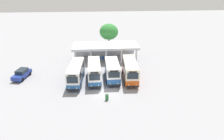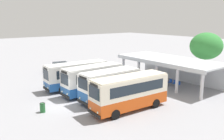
{
  "view_description": "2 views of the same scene",
  "coord_description": "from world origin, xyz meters",
  "px_view_note": "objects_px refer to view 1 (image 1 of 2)",
  "views": [
    {
      "loc": [
        -1.0,
        -29.16,
        16.6
      ],
      "look_at": [
        1.69,
        5.51,
        1.52
      ],
      "focal_mm": 33.88,
      "sensor_mm": 36.0,
      "label": 1
    },
    {
      "loc": [
        20.85,
        -9.76,
        8.59
      ],
      "look_at": [
        -1.65,
        7.6,
        2.41
      ],
      "focal_mm": 38.24,
      "sensor_mm": 36.0,
      "label": 2
    }
  ],
  "objects_px": {
    "parked_car_flank": "(22,74)",
    "waiting_chair_end_by_column": "(100,58)",
    "waiting_chair_fourth_seat": "(109,58)",
    "waiting_chair_middle_seat": "(106,58)",
    "waiting_chair_far_end_seat": "(115,58)",
    "city_bus_nearest_orange": "(76,72)",
    "city_bus_second_in_row": "(94,71)",
    "waiting_chair_fifth_seat": "(112,58)",
    "city_bus_middle_cream": "(112,70)",
    "city_bus_fourth_amber": "(130,70)",
    "waiting_chair_second_from_end": "(103,58)",
    "litter_bin_apron": "(107,97)"
  },
  "relations": [
    {
      "from": "city_bus_second_in_row",
      "to": "waiting_chair_middle_seat",
      "type": "height_order",
      "value": "city_bus_second_in_row"
    },
    {
      "from": "city_bus_fourth_amber",
      "to": "waiting_chair_far_end_seat",
      "type": "relative_size",
      "value": 9.31
    },
    {
      "from": "city_bus_fourth_amber",
      "to": "waiting_chair_middle_seat",
      "type": "relative_size",
      "value": 9.31
    },
    {
      "from": "city_bus_middle_cream",
      "to": "waiting_chair_second_from_end",
      "type": "xyz_separation_m",
      "value": [
        -1.28,
        9.7,
        -1.29
      ]
    },
    {
      "from": "waiting_chair_end_by_column",
      "to": "waiting_chair_fifth_seat",
      "type": "height_order",
      "value": "same"
    },
    {
      "from": "waiting_chair_middle_seat",
      "to": "waiting_chair_fifth_seat",
      "type": "distance_m",
      "value": 1.36
    },
    {
      "from": "city_bus_nearest_orange",
      "to": "waiting_chair_far_end_seat",
      "type": "relative_size",
      "value": 9.41
    },
    {
      "from": "parked_car_flank",
      "to": "waiting_chair_far_end_seat",
      "type": "xyz_separation_m",
      "value": [
        17.68,
        7.77,
        -0.3
      ]
    },
    {
      "from": "city_bus_middle_cream",
      "to": "city_bus_fourth_amber",
      "type": "xyz_separation_m",
      "value": [
        3.16,
        -0.05,
        0.03
      ]
    },
    {
      "from": "city_bus_nearest_orange",
      "to": "waiting_chair_far_end_seat",
      "type": "distance_m",
      "value": 12.76
    },
    {
      "from": "city_bus_second_in_row",
      "to": "waiting_chair_second_from_end",
      "type": "height_order",
      "value": "city_bus_second_in_row"
    },
    {
      "from": "waiting_chair_fifth_seat",
      "to": "waiting_chair_second_from_end",
      "type": "bearing_deg",
      "value": -177.88
    },
    {
      "from": "city_bus_nearest_orange",
      "to": "city_bus_fourth_amber",
      "type": "relative_size",
      "value": 1.01
    },
    {
      "from": "waiting_chair_end_by_column",
      "to": "litter_bin_apron",
      "type": "bearing_deg",
      "value": -87.88
    },
    {
      "from": "city_bus_middle_cream",
      "to": "waiting_chair_middle_seat",
      "type": "height_order",
      "value": "city_bus_middle_cream"
    },
    {
      "from": "city_bus_fourth_amber",
      "to": "waiting_chair_fifth_seat",
      "type": "xyz_separation_m",
      "value": [
        -2.41,
        9.82,
        -1.32
      ]
    },
    {
      "from": "parked_car_flank",
      "to": "waiting_chair_far_end_seat",
      "type": "relative_size",
      "value": 5.24
    },
    {
      "from": "parked_car_flank",
      "to": "city_bus_nearest_orange",
      "type": "bearing_deg",
      "value": -13.02
    },
    {
      "from": "waiting_chair_fifth_seat",
      "to": "litter_bin_apron",
      "type": "distance_m",
      "value": 16.77
    },
    {
      "from": "city_bus_second_in_row",
      "to": "parked_car_flank",
      "type": "distance_m",
      "value": 13.28
    },
    {
      "from": "waiting_chair_middle_seat",
      "to": "waiting_chair_fifth_seat",
      "type": "xyz_separation_m",
      "value": [
        1.35,
        0.1,
        0.0
      ]
    },
    {
      "from": "waiting_chair_end_by_column",
      "to": "litter_bin_apron",
      "type": "xyz_separation_m",
      "value": [
        0.61,
        -16.57,
        -0.07
      ]
    },
    {
      "from": "waiting_chair_end_by_column",
      "to": "waiting_chair_fourth_seat",
      "type": "distance_m",
      "value": 2.03
    },
    {
      "from": "waiting_chair_middle_seat",
      "to": "waiting_chair_fourth_seat",
      "type": "xyz_separation_m",
      "value": [
        0.68,
        0.12,
        0.0
      ]
    },
    {
      "from": "waiting_chair_end_by_column",
      "to": "waiting_chair_far_end_seat",
      "type": "distance_m",
      "value": 3.38
    },
    {
      "from": "city_bus_fourth_amber",
      "to": "waiting_chair_middle_seat",
      "type": "bearing_deg",
      "value": 111.15
    },
    {
      "from": "waiting_chair_far_end_seat",
      "to": "waiting_chair_fourth_seat",
      "type": "bearing_deg",
      "value": 175.52
    },
    {
      "from": "waiting_chair_second_from_end",
      "to": "waiting_chair_middle_seat",
      "type": "height_order",
      "value": "same"
    },
    {
      "from": "waiting_chair_middle_seat",
      "to": "waiting_chair_fourth_seat",
      "type": "height_order",
      "value": "same"
    },
    {
      "from": "waiting_chair_middle_seat",
      "to": "waiting_chair_far_end_seat",
      "type": "height_order",
      "value": "same"
    },
    {
      "from": "city_bus_middle_cream",
      "to": "waiting_chair_far_end_seat",
      "type": "relative_size",
      "value": 7.79
    },
    {
      "from": "waiting_chair_fourth_seat",
      "to": "waiting_chair_middle_seat",
      "type": "bearing_deg",
      "value": -169.55
    },
    {
      "from": "waiting_chair_middle_seat",
      "to": "litter_bin_apron",
      "type": "height_order",
      "value": "litter_bin_apron"
    },
    {
      "from": "parked_car_flank",
      "to": "waiting_chair_fifth_seat",
      "type": "distance_m",
      "value": 18.73
    },
    {
      "from": "city_bus_middle_cream",
      "to": "waiting_chair_fourth_seat",
      "type": "xyz_separation_m",
      "value": [
        0.07,
        9.8,
        -1.29
      ]
    },
    {
      "from": "waiting_chair_middle_seat",
      "to": "city_bus_second_in_row",
      "type": "bearing_deg",
      "value": -104.69
    },
    {
      "from": "city_bus_nearest_orange",
      "to": "city_bus_second_in_row",
      "type": "relative_size",
      "value": 1.09
    },
    {
      "from": "city_bus_second_in_row",
      "to": "waiting_chair_second_from_end",
      "type": "relative_size",
      "value": 8.61
    },
    {
      "from": "waiting_chair_far_end_seat",
      "to": "city_bus_nearest_orange",
      "type": "bearing_deg",
      "value": -127.55
    },
    {
      "from": "parked_car_flank",
      "to": "waiting_chair_end_by_column",
      "type": "height_order",
      "value": "parked_car_flank"
    },
    {
      "from": "city_bus_middle_cream",
      "to": "waiting_chair_middle_seat",
      "type": "relative_size",
      "value": 7.79
    },
    {
      "from": "city_bus_middle_cream",
      "to": "parked_car_flank",
      "type": "relative_size",
      "value": 1.48
    },
    {
      "from": "city_bus_fourth_amber",
      "to": "parked_car_flank",
      "type": "xyz_separation_m",
      "value": [
        -19.41,
        1.96,
        -1.02
      ]
    },
    {
      "from": "waiting_chair_second_from_end",
      "to": "waiting_chair_middle_seat",
      "type": "distance_m",
      "value": 0.68
    },
    {
      "from": "city_bus_second_in_row",
      "to": "litter_bin_apron",
      "type": "xyz_separation_m",
      "value": [
        1.81,
        -6.8,
        -1.36
      ]
    },
    {
      "from": "parked_car_flank",
      "to": "litter_bin_apron",
      "type": "distance_m",
      "value": 17.31
    },
    {
      "from": "parked_car_flank",
      "to": "waiting_chair_middle_seat",
      "type": "bearing_deg",
      "value": 26.36
    },
    {
      "from": "waiting_chair_middle_seat",
      "to": "waiting_chair_fourth_seat",
      "type": "distance_m",
      "value": 0.69
    },
    {
      "from": "waiting_chair_fifth_seat",
      "to": "waiting_chair_far_end_seat",
      "type": "distance_m",
      "value": 0.68
    },
    {
      "from": "city_bus_fourth_amber",
      "to": "waiting_chair_middle_seat",
      "type": "distance_m",
      "value": 10.5
    }
  ]
}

